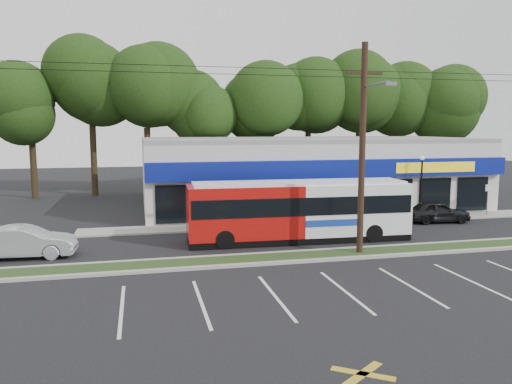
{
  "coord_description": "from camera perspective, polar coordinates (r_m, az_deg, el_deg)",
  "views": [
    {
      "loc": [
        -7.28,
        -20.81,
        6.09
      ],
      "look_at": [
        -1.22,
        5.0,
        2.66
      ],
      "focal_mm": 35.0,
      "sensor_mm": 36.0,
      "label": 1
    }
  ],
  "objects": [
    {
      "name": "ground",
      "position": [
        22.87,
        5.9,
        -8.12
      ],
      "size": [
        120.0,
        120.0,
        0.0
      ],
      "primitive_type": "plane",
      "color": "black",
      "rests_on": "ground"
    },
    {
      "name": "grass_strip",
      "position": [
        23.77,
        5.1,
        -7.36
      ],
      "size": [
        40.0,
        1.6,
        0.12
      ],
      "primitive_type": "cube",
      "color": "#273E19",
      "rests_on": "ground"
    },
    {
      "name": "curb_south",
      "position": [
        22.99,
        5.78,
        -7.85
      ],
      "size": [
        40.0,
        0.25,
        0.14
      ],
      "primitive_type": "cube",
      "color": "#9E9E93",
      "rests_on": "ground"
    },
    {
      "name": "curb_north",
      "position": [
        24.55,
        4.48,
        -6.85
      ],
      "size": [
        40.0,
        0.25,
        0.14
      ],
      "primitive_type": "cube",
      "color": "#9E9E93",
      "rests_on": "ground"
    },
    {
      "name": "sidewalk",
      "position": [
        32.8,
        9.02,
        -3.34
      ],
      "size": [
        32.0,
        2.2,
        0.1
      ],
      "primitive_type": "cube",
      "color": "#9E9E93",
      "rests_on": "ground"
    },
    {
      "name": "strip_mall",
      "position": [
        39.04,
        5.95,
        2.27
      ],
      "size": [
        25.0,
        12.55,
        5.3
      ],
      "color": "beige",
      "rests_on": "ground"
    },
    {
      "name": "utility_pole",
      "position": [
        23.98,
        11.78,
        5.59
      ],
      "size": [
        50.0,
        2.77,
        10.0
      ],
      "color": "black",
      "rests_on": "ground"
    },
    {
      "name": "lamp_post",
      "position": [
        34.97,
        18.38,
        1.38
      ],
      "size": [
        0.3,
        0.3,
        4.25
      ],
      "color": "black",
      "rests_on": "ground"
    },
    {
      "name": "sign_post",
      "position": [
        37.76,
        24.97,
        -0.22
      ],
      "size": [
        0.45,
        0.1,
        2.23
      ],
      "color": "#59595E",
      "rests_on": "ground"
    },
    {
      "name": "tree_line",
      "position": [
        48.21,
        0.34,
        10.13
      ],
      "size": [
        46.76,
        6.76,
        11.83
      ],
      "color": "black",
      "rests_on": "ground"
    },
    {
      "name": "metrobus",
      "position": [
        27.01,
        4.96,
        -1.99
      ],
      "size": [
        12.12,
        2.98,
        3.23
      ],
      "rotation": [
        0.0,
        0.0,
        -0.04
      ],
      "color": "#AC100D",
      "rests_on": "ground"
    },
    {
      "name": "car_dark",
      "position": [
        34.3,
        20.01,
        -2.12
      ],
      "size": [
        4.25,
        2.03,
        1.4
      ],
      "primitive_type": "imported",
      "rotation": [
        0.0,
        0.0,
        1.48
      ],
      "color": "black",
      "rests_on": "ground"
    },
    {
      "name": "car_silver",
      "position": [
        25.93,
        -24.93,
        -5.21
      ],
      "size": [
        4.65,
        1.8,
        1.51
      ],
      "primitive_type": "imported",
      "rotation": [
        0.0,
        0.0,
        1.53
      ],
      "color": "#A1A5A9",
      "rests_on": "ground"
    },
    {
      "name": "pedestrian_a",
      "position": [
        29.51,
        5.34,
        -3.03
      ],
      "size": [
        0.62,
        0.46,
        1.56
      ],
      "primitive_type": "imported",
      "rotation": [
        0.0,
        0.0,
        3.3
      ],
      "color": "white",
      "rests_on": "ground"
    },
    {
      "name": "pedestrian_b",
      "position": [
        31.18,
        4.29,
        -2.24
      ],
      "size": [
        1.05,
        0.93,
        1.8
      ],
      "primitive_type": "imported",
      "rotation": [
        0.0,
        0.0,
        2.81
      ],
      "color": "beige",
      "rests_on": "ground"
    }
  ]
}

